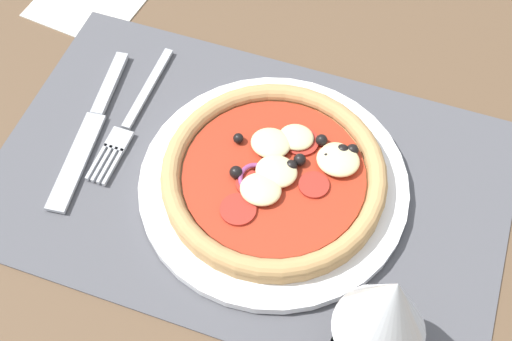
{
  "coord_description": "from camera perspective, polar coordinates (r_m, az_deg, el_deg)",
  "views": [
    {
      "loc": [
        -12.1,
        32.37,
        56.28
      ],
      "look_at": [
        -0.76,
        0.0,
        2.45
      ],
      "focal_mm": 47.6,
      "sensor_mm": 36.0,
      "label": 1
    }
  ],
  "objects": [
    {
      "name": "knife",
      "position": [
        0.71,
        -13.74,
        3.42
      ],
      "size": [
        3.96,
        20.06,
        0.62
      ],
      "rotation": [
        0.0,
        0.0,
        1.69
      ],
      "color": "#B2B5BA",
      "rests_on": "placemat"
    },
    {
      "name": "napkin",
      "position": [
        0.84,
        -13.9,
        13.6
      ],
      "size": [
        13.0,
        11.97,
        0.36
      ],
      "primitive_type": "cube",
      "rotation": [
        0.0,
        0.0,
        -0.12
      ],
      "color": "silver",
      "rests_on": "ground_plane"
    },
    {
      "name": "ground_plane",
      "position": [
        0.67,
        -0.61,
        -1.5
      ],
      "size": [
        190.0,
        140.0,
        2.4
      ],
      "primitive_type": "cube",
      "color": "brown"
    },
    {
      "name": "plate",
      "position": [
        0.65,
        1.51,
        -1.08
      ],
      "size": [
        25.73,
        25.73,
        1.05
      ],
      "primitive_type": "cylinder",
      "color": "white",
      "rests_on": "placemat"
    },
    {
      "name": "placemat",
      "position": [
        0.66,
        -0.62,
        -0.87
      ],
      "size": [
        49.49,
        31.32,
        0.4
      ],
      "primitive_type": "cube",
      "color": "#4C4C51",
      "rests_on": "ground_plane"
    },
    {
      "name": "fork",
      "position": [
        0.71,
        -10.53,
        4.21
      ],
      "size": [
        2.21,
        18.01,
        0.44
      ],
      "rotation": [
        0.0,
        0.0,
        1.57
      ],
      "color": "#B2B5BA",
      "rests_on": "placemat"
    },
    {
      "name": "pizza",
      "position": [
        0.64,
        1.66,
        -0.27
      ],
      "size": [
        21.2,
        21.2,
        2.59
      ],
      "color": "tan",
      "rests_on": "plate"
    },
    {
      "name": "wine_glass",
      "position": [
        0.5,
        10.88,
        -11.47
      ],
      "size": [
        7.2,
        7.2,
        14.9
      ],
      "color": "silver",
      "rests_on": "ground_plane"
    }
  ]
}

